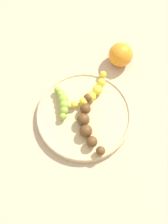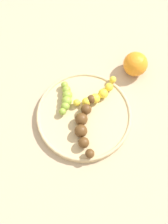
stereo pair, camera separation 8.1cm
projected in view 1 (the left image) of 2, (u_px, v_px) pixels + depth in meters
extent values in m
plane|color=tan|center=(84.00, 117.00, 0.88)|extent=(2.40, 2.40, 0.00)
cylinder|color=#D1B784|center=(84.00, 116.00, 0.87)|extent=(0.28, 0.28, 0.02)
torus|color=#D1B784|center=(84.00, 115.00, 0.86)|extent=(0.28, 0.28, 0.01)
sphere|color=#593819|center=(88.00, 98.00, 0.86)|extent=(0.03, 0.03, 0.03)
sphere|color=#593819|center=(84.00, 108.00, 0.85)|extent=(0.03, 0.03, 0.03)
sphere|color=#593819|center=(83.00, 120.00, 0.84)|extent=(0.04, 0.04, 0.04)
sphere|color=#593819|center=(86.00, 131.00, 0.82)|extent=(0.04, 0.04, 0.04)
sphere|color=#593819|center=(92.00, 142.00, 0.81)|extent=(0.03, 0.03, 0.03)
sphere|color=#593819|center=(101.00, 151.00, 0.80)|extent=(0.03, 0.03, 0.03)
sphere|color=yellow|center=(74.00, 105.00, 0.86)|extent=(0.02, 0.02, 0.02)
sphere|color=yellow|center=(83.00, 101.00, 0.86)|extent=(0.03, 0.03, 0.03)
sphere|color=yellow|center=(91.00, 96.00, 0.87)|extent=(0.03, 0.03, 0.03)
sphere|color=yellow|center=(97.00, 90.00, 0.88)|extent=(0.03, 0.03, 0.03)
sphere|color=yellow|center=(101.00, 82.00, 0.89)|extent=(0.03, 0.03, 0.03)
sphere|color=yellow|center=(103.00, 74.00, 0.90)|extent=(0.02, 0.02, 0.02)
sphere|color=#8CAD38|center=(63.00, 116.00, 0.84)|extent=(0.02, 0.02, 0.02)
sphere|color=#8CAD38|center=(64.00, 111.00, 0.85)|extent=(0.03, 0.03, 0.03)
sphere|color=#8CAD38|center=(64.00, 105.00, 0.86)|extent=(0.03, 0.03, 0.03)
sphere|color=#8CAD38|center=(63.00, 99.00, 0.86)|extent=(0.03, 0.03, 0.03)
sphere|color=#8CAD38|center=(61.00, 94.00, 0.87)|extent=(0.03, 0.03, 0.03)
sphere|color=#8CAD38|center=(58.00, 90.00, 0.88)|extent=(0.02, 0.02, 0.02)
sphere|color=orange|center=(121.00, 55.00, 0.92)|extent=(0.08, 0.08, 0.08)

